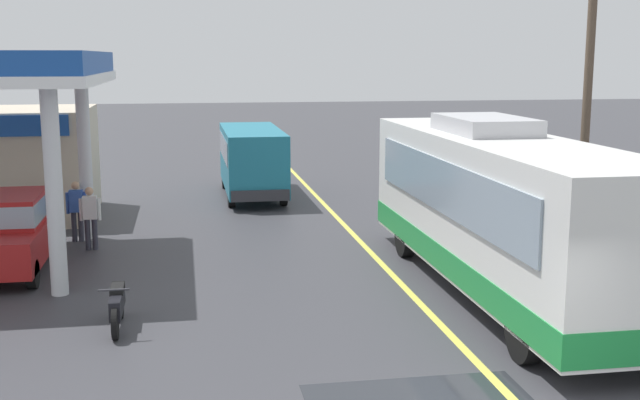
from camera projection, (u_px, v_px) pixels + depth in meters
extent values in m
plane|color=#38383D|center=(314.00, 194.00, 29.25)|extent=(120.00, 120.00, 0.00)
cube|color=#D8CC4C|center=(341.00, 221.00, 24.40)|extent=(0.16, 50.00, 0.01)
cube|color=white|center=(500.00, 206.00, 16.79)|extent=(2.50, 11.00, 2.90)
cube|color=#1E8C3F|center=(497.00, 256.00, 16.98)|extent=(2.54, 11.04, 0.56)
cube|color=#8C9EAD|center=(442.00, 186.00, 16.50)|extent=(0.06, 9.35, 1.10)
cube|color=#8C9EAD|center=(557.00, 183.00, 16.92)|extent=(0.06, 9.35, 1.10)
cube|color=#B2B2B7|center=(485.00, 125.00, 17.47)|extent=(1.60, 2.80, 0.36)
cylinder|color=black|center=(525.00, 333.00, 13.07)|extent=(0.30, 1.00, 1.00)
cylinder|color=black|center=(405.00, 237.00, 20.05)|extent=(0.30, 1.00, 1.00)
cylinder|color=black|center=(488.00, 234.00, 20.42)|extent=(0.30, 1.00, 1.00)
cylinder|color=silver|center=(54.00, 188.00, 16.49)|extent=(0.36, 0.36, 4.60)
cylinder|color=silver|center=(85.00, 156.00, 21.73)|extent=(0.36, 0.36, 4.60)
cube|color=maroon|center=(10.00, 242.00, 18.54)|extent=(1.70, 4.20, 0.80)
cube|color=maroon|center=(9.00, 209.00, 18.60)|extent=(1.50, 2.31, 0.70)
cube|color=#8C9EAD|center=(9.00, 209.00, 18.60)|extent=(1.53, 2.35, 0.49)
cylinder|color=black|center=(33.00, 274.00, 17.28)|extent=(0.20, 0.64, 0.64)
cylinder|color=black|center=(54.00, 243.00, 20.19)|extent=(0.20, 0.64, 0.64)
cube|color=teal|center=(252.00, 158.00, 28.57)|extent=(2.00, 6.00, 2.10)
cube|color=#8C9EAD|center=(252.00, 147.00, 28.50)|extent=(2.04, 5.10, 0.80)
cube|color=#2D2D33|center=(260.00, 196.00, 25.76)|extent=(1.90, 0.16, 0.36)
cylinder|color=black|center=(231.00, 196.00, 26.66)|extent=(0.22, 0.76, 0.76)
cylinder|color=black|center=(283.00, 194.00, 26.95)|extent=(0.22, 0.76, 0.76)
cylinder|color=black|center=(225.00, 178.00, 30.54)|extent=(0.22, 0.76, 0.76)
cylinder|color=black|center=(271.00, 177.00, 30.83)|extent=(0.22, 0.76, 0.76)
cylinder|color=black|center=(115.00, 323.00, 14.16)|extent=(0.10, 0.60, 0.60)
cylinder|color=black|center=(120.00, 303.00, 15.33)|extent=(0.10, 0.60, 0.60)
cube|color=black|center=(117.00, 302.00, 14.71)|extent=(0.20, 1.30, 0.36)
cube|color=black|center=(117.00, 288.00, 14.82)|extent=(0.24, 0.60, 0.12)
cylinder|color=#2D2D33|center=(114.00, 290.00, 14.11)|extent=(0.55, 0.04, 0.04)
cylinder|color=#33333F|center=(88.00, 234.00, 20.74)|extent=(0.14, 0.14, 0.82)
cylinder|color=#33333F|center=(95.00, 234.00, 20.77)|extent=(0.14, 0.14, 0.82)
cube|color=silver|center=(90.00, 208.00, 20.63)|extent=(0.36, 0.22, 0.60)
sphere|color=tan|center=(89.00, 191.00, 20.56)|extent=(0.22, 0.22, 0.22)
cylinder|color=silver|center=(81.00, 210.00, 20.60)|extent=(0.09, 0.09, 0.58)
cylinder|color=silver|center=(99.00, 209.00, 20.68)|extent=(0.09, 0.09, 0.58)
cylinder|color=#33333F|center=(74.00, 227.00, 21.68)|extent=(0.14, 0.14, 0.82)
cylinder|color=#33333F|center=(81.00, 227.00, 21.71)|extent=(0.14, 0.14, 0.82)
cube|color=#3359B2|center=(76.00, 201.00, 21.57)|extent=(0.36, 0.22, 0.60)
sphere|color=tan|center=(75.00, 185.00, 21.49)|extent=(0.22, 0.22, 0.22)
cylinder|color=#3359B2|center=(67.00, 203.00, 21.54)|extent=(0.09, 0.09, 0.58)
cylinder|color=#3359B2|center=(85.00, 203.00, 21.61)|extent=(0.09, 0.09, 0.58)
cylinder|color=brown|center=(587.00, 94.00, 21.66)|extent=(0.24, 0.24, 7.97)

